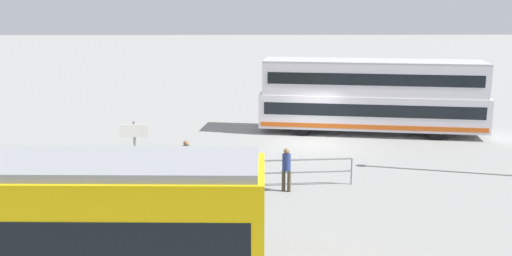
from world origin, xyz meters
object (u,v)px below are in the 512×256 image
at_px(info_sign, 135,140).
at_px(pedestrian_crossing, 286,167).
at_px(double_decker_bus, 372,96).
at_px(pedestrian_near_railing, 187,158).

bearing_deg(info_sign, pedestrian_crossing, 167.12).
relative_size(double_decker_bus, pedestrian_near_railing, 7.18).
height_order(double_decker_bus, info_sign, double_decker_bus).
bearing_deg(info_sign, pedestrian_near_railing, 178.15).
bearing_deg(info_sign, double_decker_bus, -143.73).
bearing_deg(pedestrian_near_railing, info_sign, -1.85).
height_order(pedestrian_crossing, info_sign, info_sign).
height_order(pedestrian_near_railing, info_sign, info_sign).
height_order(double_decker_bus, pedestrian_near_railing, double_decker_bus).
distance_m(double_decker_bus, pedestrian_near_railing, 12.18).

